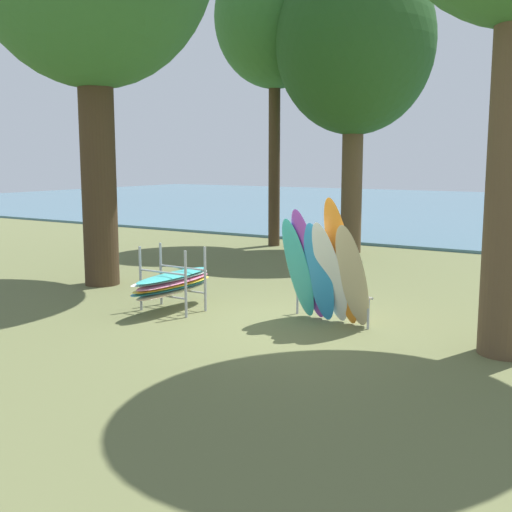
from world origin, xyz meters
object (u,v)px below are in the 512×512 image
at_px(tree_far_left_back, 355,44).
at_px(tree_mid_behind, 275,19).
at_px(board_storage_rack, 172,283).
at_px(leaning_board_pile, 325,270).

bearing_deg(tree_far_left_back, tree_mid_behind, 177.70).
distance_m(tree_far_left_back, board_storage_rack, 10.65).
height_order(tree_far_left_back, board_storage_rack, tree_far_left_back).
height_order(tree_far_left_back, leaning_board_pile, tree_far_left_back).
bearing_deg(tree_far_left_back, leaning_board_pile, -69.36).
xyz_separation_m(tree_mid_behind, board_storage_rack, (3.05, -9.09, -6.78)).
distance_m(tree_mid_behind, board_storage_rack, 11.75).
bearing_deg(leaning_board_pile, board_storage_rack, -168.84).
xyz_separation_m(tree_mid_behind, tree_far_left_back, (2.84, -0.11, -1.05)).
distance_m(tree_mid_behind, leaning_board_pile, 12.20).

